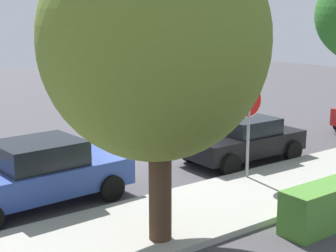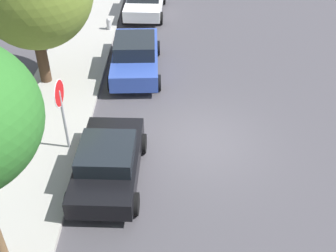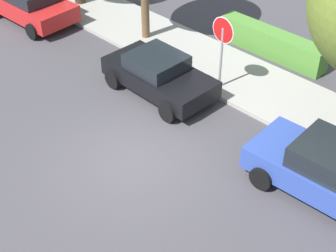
# 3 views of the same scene
# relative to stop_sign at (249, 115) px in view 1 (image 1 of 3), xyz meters

# --- Properties ---
(ground_plane) EXTENTS (60.00, 60.00, 0.00)m
(ground_plane) POSITION_rel_stop_sign_xyz_m (0.53, -4.33, -1.82)
(ground_plane) COLOR #423F44
(sidewalk_curb) EXTENTS (32.00, 2.83, 0.14)m
(sidewalk_curb) POSITION_rel_stop_sign_xyz_m (0.53, 0.97, -1.75)
(sidewalk_curb) COLOR #9E9B93
(sidewalk_curb) RESTS_ON ground_plane
(stop_sign) EXTENTS (0.86, 0.08, 2.62)m
(stop_sign) POSITION_rel_stop_sign_xyz_m (0.00, 0.00, 0.00)
(stop_sign) COLOR gray
(stop_sign) RESTS_ON ground_plane
(parked_car_black) EXTENTS (3.84, 2.04, 1.35)m
(parked_car_black) POSITION_rel_stop_sign_xyz_m (-1.32, -1.49, -1.13)
(parked_car_black) COLOR black
(parked_car_black) RESTS_ON ground_plane
(parked_car_blue) EXTENTS (4.50, 2.23, 1.53)m
(parked_car_blue) POSITION_rel_stop_sign_xyz_m (5.17, -1.77, -1.07)
(parked_car_blue) COLOR #2D479E
(parked_car_blue) RESTS_ON ground_plane
(street_tree_near_corner) EXTENTS (4.23, 4.23, 6.12)m
(street_tree_near_corner) POSITION_rel_stop_sign_xyz_m (4.15, 1.59, 2.08)
(street_tree_near_corner) COLOR #422D1E
(street_tree_near_corner) RESTS_ON ground_plane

